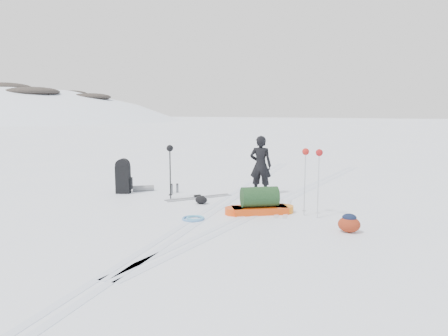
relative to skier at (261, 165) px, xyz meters
The scene contains 13 objects.
ground 2.12m from the skier, 106.09° to the right, with size 200.00×200.00×0.00m, color white.
ski_tracks 1.31m from the skier, 85.90° to the right, with size 3.38×17.97×0.01m.
skier is the anchor object (origin of this frame).
pulk_sled 2.28m from the skier, 73.08° to the right, with size 1.64×1.26×0.63m.
expedition_rucksack 3.89m from the skier, 162.09° to the right, with size 0.89×0.95×1.00m.
ski_poles_black 2.56m from the skier, 146.07° to the right, with size 0.18×0.20×1.46m.
ski_poles_silver 2.71m from the skier, 47.37° to the right, with size 0.48×0.26×1.55m.
touring_skis_grey 1.95m from the skier, 143.70° to the right, with size 1.44×1.64×0.07m.
touring_skis_white 1.95m from the skier, 54.06° to the right, with size 0.65×2.02×0.07m.
rope_coil 3.34m from the skier, 99.26° to the right, with size 0.66×0.66×0.06m.
small_daypack 4.07m from the skier, 46.76° to the right, with size 0.49×0.40×0.38m.
thermos_pair 2.58m from the skier, 164.40° to the right, with size 0.17×0.29×0.28m.
stuff_sack 2.13m from the skier, 121.87° to the right, with size 0.34×0.26×0.20m.
Camera 1 is at (4.17, -9.75, 2.44)m, focal length 35.00 mm.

